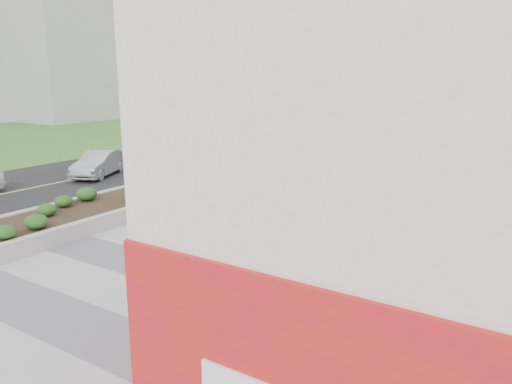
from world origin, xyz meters
TOP-DOWN VIEW (x-y plane):
  - ground at (0.00, 0.00)m, footprint 160.00×160.00m
  - walkway at (0.00, 3.00)m, footprint 8.00×36.00m
  - building at (6.98, 8.98)m, footprint 6.04×24.08m
  - planter at (-5.50, 7.00)m, footprint 3.00×18.00m
  - street at (-12.00, 7.00)m, footprint 10.00×40.00m
  - traffic_signal_near at (-7.23, 17.50)m, footprint 0.33×0.28m
  - traffic_signal_far at (-16.43, 17.00)m, footprint 0.33×0.28m
  - distant_bldg_west_a at (-45.00, 30.00)m, footprint 18.00×12.00m
  - distant_bldg_north_l at (-5.00, 55.00)m, footprint 16.00×12.00m
  - manhole_cover at (0.50, 3.00)m, footprint 0.44×0.44m
  - skateboarder at (0.71, 10.02)m, footprint 0.56×0.73m
  - car_silver at (-11.59, 9.33)m, footprint 2.84×4.12m
  - car_dark at (-13.05, 16.46)m, footprint 3.83×5.24m

SIDE VIEW (x-z plane):
  - ground at x=0.00m, z-range 0.00..0.00m
  - street at x=-12.00m, z-range 0.00..0.00m
  - manhole_cover at x=0.50m, z-range 0.00..0.01m
  - walkway at x=0.00m, z-range 0.00..0.01m
  - planter at x=-5.50m, z-range -0.03..0.87m
  - car_silver at x=-11.59m, z-range 0.00..1.29m
  - car_dark at x=-13.05m, z-range 0.00..1.41m
  - skateboarder at x=0.71m, z-range 0.01..1.46m
  - traffic_signal_near at x=-7.23m, z-range 0.66..4.86m
  - traffic_signal_far at x=-16.43m, z-range 0.66..4.86m
  - building at x=6.98m, z-range -0.02..7.98m
  - distant_bldg_north_l at x=-5.00m, z-range 0.00..20.00m
  - distant_bldg_west_a at x=-45.00m, z-range 0.00..22.00m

